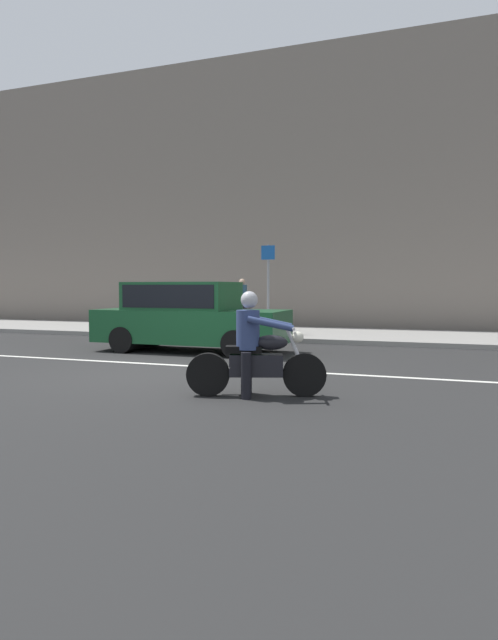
% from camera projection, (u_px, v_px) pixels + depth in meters
% --- Properties ---
extents(ground_plane, '(80.00, 80.00, 0.00)m').
position_uv_depth(ground_plane, '(159.00, 372.00, 9.81)').
color(ground_plane, '#242424').
extents(sidewalk_slab, '(40.00, 4.40, 0.14)m').
position_uv_depth(sidewalk_slab, '(277.00, 333.00, 17.35)').
color(sidewalk_slab, gray).
rests_on(sidewalk_slab, ground_plane).
extents(building_facade, '(40.00, 1.40, 10.51)m').
position_uv_depth(building_facade, '(302.00, 192.00, 20.23)').
color(building_facade, slate).
rests_on(building_facade, ground_plane).
extents(lane_marking_stripe, '(18.00, 0.14, 0.01)m').
position_uv_depth(lane_marking_stripe, '(223.00, 368.00, 10.35)').
color(lane_marking_stripe, silver).
rests_on(lane_marking_stripe, ground_plane).
extents(motorcycle_with_rider_denim_blue, '(1.98, 0.87, 1.54)m').
position_uv_depth(motorcycle_with_rider_denim_blue, '(255.00, 353.00, 7.63)').
color(motorcycle_with_rider_denim_blue, black).
rests_on(motorcycle_with_rider_denim_blue, ground_plane).
extents(parked_sedan_forest_green, '(4.72, 1.82, 1.72)m').
position_uv_depth(parked_sedan_forest_green, '(188.00, 316.00, 12.97)').
color(parked_sedan_forest_green, '#164C28').
rests_on(parked_sedan_forest_green, ground_plane).
extents(street_sign_post, '(0.44, 0.08, 2.79)m').
position_uv_depth(street_sign_post, '(268.00, 280.00, 16.51)').
color(street_sign_post, gray).
rests_on(street_sign_post, sidewalk_slab).
extents(pedestrian_bystander, '(0.34, 0.34, 1.75)m').
position_uv_depth(pedestrian_bystander, '(242.00, 299.00, 18.39)').
color(pedestrian_bystander, black).
rests_on(pedestrian_bystander, sidewalk_slab).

